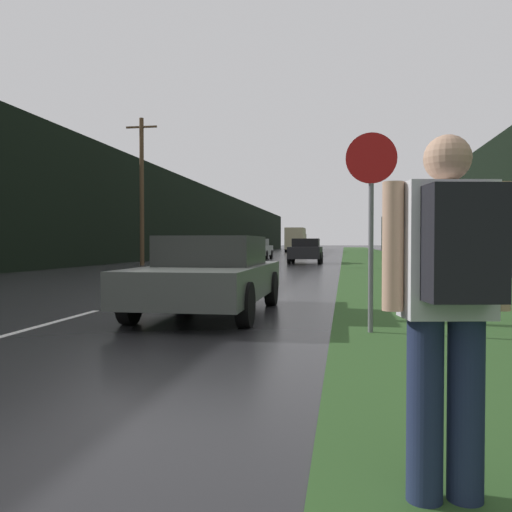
# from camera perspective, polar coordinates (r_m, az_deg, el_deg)

# --- Properties ---
(grass_verge) EXTENTS (6.00, 240.00, 0.02)m
(grass_verge) POSITION_cam_1_polar(r_m,az_deg,el_deg) (39.12, 13.42, -0.49)
(grass_verge) COLOR #2D5123
(grass_verge) RESTS_ON ground_plane
(lane_stripe_b) EXTENTS (0.12, 3.00, 0.01)m
(lane_stripe_b) POSITION_cam_1_polar(r_m,az_deg,el_deg) (9.17, -20.57, -6.55)
(lane_stripe_b) COLOR silver
(lane_stripe_b) RESTS_ON ground_plane
(lane_stripe_c) EXTENTS (0.12, 3.00, 0.01)m
(lane_stripe_c) POSITION_cam_1_polar(r_m,az_deg,el_deg) (15.60, -7.64, -3.24)
(lane_stripe_c) COLOR silver
(lane_stripe_c) RESTS_ON ground_plane
(lane_stripe_d) EXTENTS (0.12, 3.00, 0.01)m
(lane_stripe_d) POSITION_cam_1_polar(r_m,az_deg,el_deg) (22.37, -2.41, -1.83)
(lane_stripe_d) COLOR silver
(lane_stripe_d) RESTS_ON ground_plane
(lane_stripe_e) EXTENTS (0.12, 3.00, 0.01)m
(lane_stripe_e) POSITION_cam_1_polar(r_m,az_deg,el_deg) (29.25, 0.37, -1.08)
(lane_stripe_e) COLOR silver
(lane_stripe_e) RESTS_ON ground_plane
(treeline_far_side) EXTENTS (2.00, 140.00, 7.07)m
(treeline_far_side) POSITION_cam_1_polar(r_m,az_deg,el_deg) (51.26, -7.62, 3.91)
(treeline_far_side) COLOR black
(treeline_far_side) RESTS_ON ground_plane
(treeline_near_side) EXTENTS (2.00, 140.00, 6.86)m
(treeline_near_side) POSITION_cam_1_polar(r_m,az_deg,el_deg) (49.84, 19.52, 3.80)
(treeline_near_side) COLOR black
(treeline_near_side) RESTS_ON ground_plane
(utility_pole_far) EXTENTS (1.80, 0.24, 8.28)m
(utility_pole_far) POSITION_cam_1_polar(r_m,az_deg,el_deg) (31.39, -11.93, 6.86)
(utility_pole_far) COLOR #4C3823
(utility_pole_far) RESTS_ON ground_plane
(stop_sign) EXTENTS (0.70, 0.07, 2.77)m
(stop_sign) POSITION_cam_1_polar(r_m,az_deg,el_deg) (7.64, 12.02, 4.81)
(stop_sign) COLOR slate
(stop_sign) RESTS_ON ground_plane
(hitchhiker_with_backpack) EXTENTS (0.60, 0.47, 1.77)m
(hitchhiker_with_backpack) POSITION_cam_1_polar(r_m,az_deg,el_deg) (2.70, 19.67, -3.83)
(hitchhiker_with_backpack) COLOR #1E2847
(hitchhiker_with_backpack) RESTS_ON ground_plane
(car_passing_near) EXTENTS (2.01, 4.67, 1.38)m
(car_passing_near) POSITION_cam_1_polar(r_m,az_deg,el_deg) (9.69, -4.80, -1.89)
(car_passing_near) COLOR #4C514C
(car_passing_near) RESTS_ON ground_plane
(car_passing_far) EXTENTS (2.00, 4.18, 1.53)m
(car_passing_far) POSITION_cam_1_polar(r_m,az_deg,el_deg) (33.55, 5.26, 0.55)
(car_passing_far) COLOR black
(car_passing_far) RESTS_ON ground_plane
(car_oncoming) EXTENTS (1.96, 4.48, 1.59)m
(car_oncoming) POSITION_cam_1_polar(r_m,az_deg,el_deg) (42.31, 0.17, 0.76)
(car_oncoming) COLOR #9E9EA3
(car_oncoming) RESTS_ON ground_plane
(delivery_truck) EXTENTS (2.65, 7.59, 3.34)m
(delivery_truck) POSITION_cam_1_polar(r_m,az_deg,el_deg) (76.06, 4.23, 1.76)
(delivery_truck) COLOR #6E684F
(delivery_truck) RESTS_ON ground_plane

